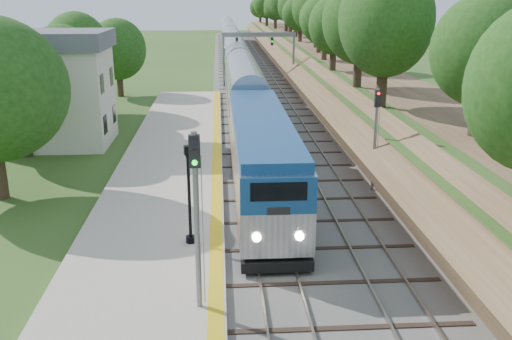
{
  "coord_description": "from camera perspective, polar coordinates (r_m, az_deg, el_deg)",
  "views": [
    {
      "loc": [
        -2.1,
        -10.82,
        10.5
      ],
      "look_at": [
        -0.5,
        13.79,
        2.8
      ],
      "focal_mm": 40.0,
      "sensor_mm": 36.0,
      "label": 1
    }
  ],
  "objects": [
    {
      "name": "trackbed",
      "position": [
        71.71,
        -0.41,
        8.97
      ],
      "size": [
        9.5,
        170.0,
        0.28
      ],
      "color": "#4C4944",
      "rests_on": "ground"
    },
    {
      "name": "platform",
      "position": [
        28.9,
        -9.65,
        -3.82
      ],
      "size": [
        6.4,
        68.0,
        0.38
      ],
      "primitive_type": "cube",
      "color": "#AEA08C",
      "rests_on": "ground"
    },
    {
      "name": "yellow_stripe",
      "position": [
        28.67,
        -3.99,
        -3.37
      ],
      "size": [
        0.55,
        68.0,
        0.01
      ],
      "primitive_type": "cube",
      "color": "gold",
      "rests_on": "platform"
    },
    {
      "name": "embankment",
      "position": [
        72.42,
        6.31,
        10.46
      ],
      "size": [
        10.64,
        170.0,
        11.7
      ],
      "color": "brown",
      "rests_on": "ground"
    },
    {
      "name": "station_building",
      "position": [
        43.0,
        -19.92,
        7.74
      ],
      "size": [
        8.6,
        6.6,
        8.0
      ],
      "color": "beige",
      "rests_on": "ground"
    },
    {
      "name": "signal_gantry",
      "position": [
        66.22,
        0.26,
        12.42
      ],
      "size": [
        8.4,
        0.38,
        6.2
      ],
      "color": "slate",
      "rests_on": "ground"
    },
    {
      "name": "trees_behind_platform",
      "position": [
        33.31,
        -19.56,
        6.02
      ],
      "size": [
        7.82,
        53.32,
        7.21
      ],
      "color": "#332316",
      "rests_on": "ground"
    },
    {
      "name": "train",
      "position": [
        76.7,
        -2.17,
        11.1
      ],
      "size": [
        2.88,
        115.45,
        4.23
      ],
      "color": "black",
      "rests_on": "trackbed"
    },
    {
      "name": "lamppost_far",
      "position": [
        23.77,
        -6.68,
        -3.03
      ],
      "size": [
        0.42,
        0.42,
        4.24
      ],
      "color": "black",
      "rests_on": "platform"
    },
    {
      "name": "signal_platform",
      "position": [
        18.27,
        -6.0,
        -3.28
      ],
      "size": [
        0.35,
        0.28,
        6.05
      ],
      "color": "slate",
      "rests_on": "platform"
    },
    {
      "name": "signal_farside",
      "position": [
        31.12,
        11.88,
        4.04
      ],
      "size": [
        0.31,
        0.24,
        5.6
      ],
      "color": "slate",
      "rests_on": "ground"
    }
  ]
}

